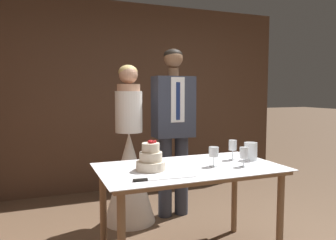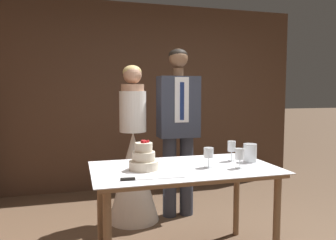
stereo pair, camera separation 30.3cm
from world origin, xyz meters
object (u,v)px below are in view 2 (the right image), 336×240
at_px(wine_glass_far, 232,147).
at_px(bride, 133,165).
at_px(cake_knife, 141,179).
at_px(hurricane_candle, 250,153).
at_px(tiered_cake, 144,159).
at_px(wine_glass_near, 209,153).
at_px(cake_table, 184,178).
at_px(wine_glass_middle, 239,155).
at_px(groom, 178,123).

xyz_separation_m(wine_glass_far, bride, (-0.71, 0.85, -0.30)).
distance_m(cake_knife, wine_glass_far, 0.96).
bearing_deg(hurricane_candle, wine_glass_far, 150.40).
distance_m(tiered_cake, bride, 0.98).
distance_m(tiered_cake, cake_knife, 0.30).
bearing_deg(wine_glass_near, hurricane_candle, 12.08).
xyz_separation_m(cake_knife, wine_glass_far, (0.87, 0.38, 0.12)).
height_order(tiered_cake, wine_glass_far, tiered_cake).
height_order(cake_knife, wine_glass_near, wine_glass_near).
bearing_deg(tiered_cake, hurricane_candle, 1.14).
relative_size(tiered_cake, wine_glass_far, 1.32).
bearing_deg(cake_table, tiered_cake, 178.78).
xyz_separation_m(tiered_cake, wine_glass_middle, (0.73, -0.16, 0.02)).
relative_size(cake_knife, wine_glass_far, 2.57).
xyz_separation_m(wine_glass_near, groom, (0.07, 1.01, 0.14)).
xyz_separation_m(cake_table, groom, (0.25, 0.95, 0.34)).
distance_m(cake_table, groom, 1.04).
xyz_separation_m(wine_glass_middle, bride, (-0.65, 1.11, -0.28)).
height_order(wine_glass_middle, hurricane_candle, same).
bearing_deg(cake_table, cake_knife, -145.70).
height_order(wine_glass_middle, wine_glass_far, wine_glass_far).
bearing_deg(wine_glass_near, wine_glass_far, 30.33).
relative_size(wine_glass_far, bride, 0.11).
xyz_separation_m(cake_table, wine_glass_near, (0.18, -0.06, 0.20)).
height_order(cake_table, groom, groom).
bearing_deg(cake_table, wine_glass_near, -19.45).
bearing_deg(groom, wine_glass_middle, -82.14).
relative_size(wine_glass_middle, bride, 0.10).
bearing_deg(bride, wine_glass_near, -67.01).
height_order(wine_glass_near, hurricane_candle, wine_glass_near).
bearing_deg(groom, wine_glass_far, -75.73).
relative_size(cake_table, wine_glass_middle, 9.25).
xyz_separation_m(wine_glass_near, bride, (-0.43, 1.01, -0.29)).
bearing_deg(wine_glass_middle, hurricane_candle, 42.81).
relative_size(wine_glass_middle, hurricane_candle, 1.01).
distance_m(cake_knife, hurricane_candle, 1.05).
distance_m(cake_table, wine_glass_middle, 0.47).
height_order(wine_glass_far, bride, bride).
xyz_separation_m(cake_table, bride, (-0.25, 0.95, -0.09)).
bearing_deg(hurricane_candle, cake_knife, -163.26).
xyz_separation_m(cake_knife, wine_glass_near, (0.59, 0.21, 0.11)).
distance_m(tiered_cake, wine_glass_near, 0.51).
height_order(cake_table, wine_glass_middle, wine_glass_middle).
distance_m(wine_glass_near, wine_glass_middle, 0.24).
relative_size(cake_knife, hurricane_candle, 2.88).
relative_size(cake_table, bride, 0.89).
bearing_deg(cake_knife, groom, 65.94).
distance_m(hurricane_candle, bride, 1.28).
relative_size(hurricane_candle, groom, 0.09).
xyz_separation_m(wine_glass_far, groom, (-0.22, 0.85, 0.13)).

